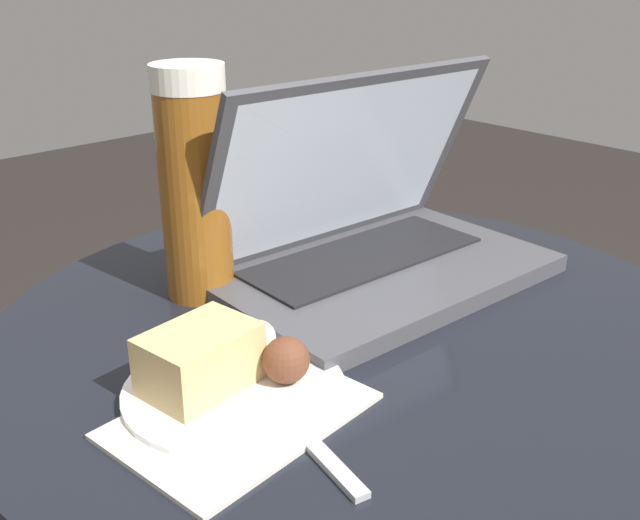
% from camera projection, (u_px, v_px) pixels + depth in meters
% --- Properties ---
extents(table, '(0.68, 0.68, 0.58)m').
position_uv_depth(table, '(355.00, 455.00, 0.75)').
color(table, '#9E9EA3').
rests_on(table, ground_plane).
extents(napkin, '(0.19, 0.15, 0.00)m').
position_uv_depth(napkin, '(241.00, 415.00, 0.55)').
color(napkin, silver).
rests_on(napkin, table).
extents(laptop, '(0.35, 0.23, 0.21)m').
position_uv_depth(laptop, '(370.00, 236.00, 0.78)').
color(laptop, '#47474C').
rests_on(laptop, table).
extents(beer_glass, '(0.07, 0.07, 0.23)m').
position_uv_depth(beer_glass, '(194.00, 185.00, 0.71)').
color(beer_glass, brown).
rests_on(beer_glass, table).
extents(snack_plate, '(0.17, 0.17, 0.06)m').
position_uv_depth(snack_plate, '(225.00, 372.00, 0.58)').
color(snack_plate, white).
rests_on(snack_plate, table).
extents(fork, '(0.06, 0.19, 0.00)m').
position_uv_depth(fork, '(281.00, 412.00, 0.56)').
color(fork, '#B2B2B7').
rests_on(fork, table).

